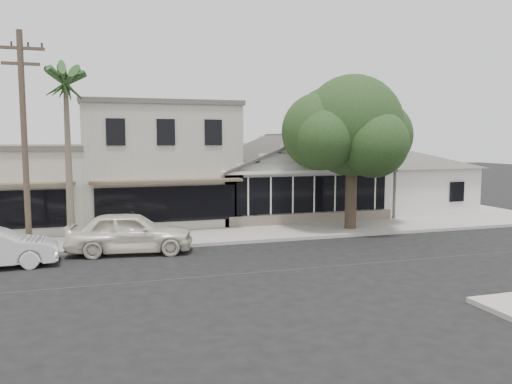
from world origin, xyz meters
name	(u,v)px	position (x,y,z in m)	size (l,w,h in m)	color
ground	(280,271)	(0.00, 0.00, 0.00)	(140.00, 140.00, 0.00)	black
sidewalk_north	(59,245)	(-8.00, 6.75, 0.07)	(90.00, 3.50, 0.15)	#9E9991
corner_shop	(288,174)	(5.00, 12.47, 2.62)	(10.40, 8.60, 5.10)	silver
side_cottage	(410,189)	(13.20, 11.50, 1.50)	(6.00, 6.00, 3.00)	silver
row_building_near	(156,165)	(-3.00, 13.50, 3.25)	(8.00, 10.00, 6.50)	beige
utility_pole	(24,138)	(-9.00, 5.20, 4.79)	(1.80, 0.24, 9.00)	brown
car_0	(130,232)	(-5.03, 4.53, 0.87)	(2.07, 5.14, 1.75)	silver
shade_tree	(349,129)	(6.10, 6.60, 5.27)	(7.22, 6.53, 8.01)	#4E3D2F
palm_east	(65,83)	(-7.45, 6.31, 7.11)	(2.66, 2.66, 8.26)	#726651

